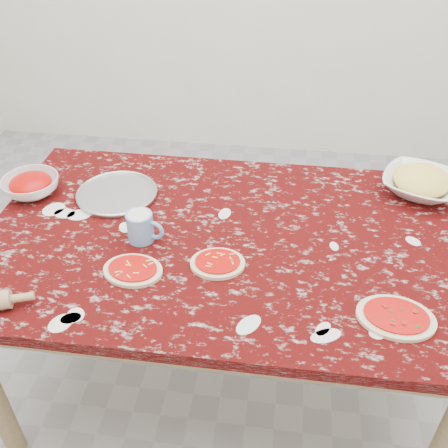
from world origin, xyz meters
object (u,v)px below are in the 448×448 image
pizza_tray (117,194)px  sauce_bowl (31,186)px  cheese_bowl (421,185)px  flour_mug (141,227)px  worktable (224,255)px

pizza_tray → sauce_bowl: 0.32m
cheese_bowl → flour_mug: 1.03m
worktable → flour_mug: size_ratio=12.52×
pizza_tray → sauce_bowl: size_ratio=1.42×
cheese_bowl → flour_mug: flour_mug is taller
worktable → pizza_tray: 0.47m
worktable → cheese_bowl: cheese_bowl is taller
pizza_tray → worktable: bearing=-23.5°
pizza_tray → flour_mug: flour_mug is taller
worktable → flour_mug: (-0.26, -0.05, 0.13)m
pizza_tray → cheese_bowl: 1.12m
cheese_bowl → flour_mug: size_ratio=2.13×
cheese_bowl → worktable: bearing=-152.4°
worktable → flour_mug: flour_mug is taller
sauce_bowl → flour_mug: 0.52m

